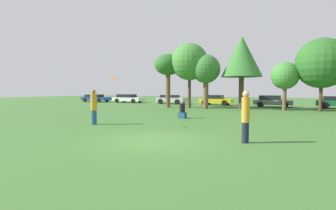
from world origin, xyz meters
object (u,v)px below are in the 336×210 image
object	(u,v)px
tree_0	(168,66)
parked_car_yellow	(216,100)
parked_car_white	(128,98)
parked_car_blue	(95,98)
frisbee	(114,78)
tree_3	(242,57)
parked_car_silver	(171,99)
tree_1	(190,62)
parked_car_grey	(272,101)
person_catcher	(246,116)
tree_2	(206,70)
tree_5	(322,63)
tree_4	(285,76)
bystander_sitting	(182,111)
person_thrower	(94,107)

from	to	relation	value
tree_0	parked_car_yellow	world-z (taller)	tree_0
parked_car_white	parked_car_blue	bearing A→B (deg)	-177.79
parked_car_white	frisbee	bearing A→B (deg)	-56.72
tree_3	parked_car_silver	size ratio (longest dim) A/B	1.76
frisbee	tree_1	size ratio (longest dim) A/B	0.04
parked_car_white	parked_car_grey	size ratio (longest dim) A/B	1.14
person_catcher	parked_car_yellow	distance (m)	22.75
person_catcher	tree_3	bearing A→B (deg)	-69.59
tree_2	parked_car_silver	distance (m)	9.81
tree_1	parked_car_blue	bearing A→B (deg)	162.98
tree_5	parked_car_white	distance (m)	24.65
frisbee	tree_5	bearing A→B (deg)	59.93
tree_4	parked_car_white	xyz separation A→B (m)	(-21.13, 5.06, -2.44)
bystander_sitting	parked_car_grey	distance (m)	15.22
tree_1	tree_2	bearing A→B (deg)	-2.84
parked_car_yellow	parked_car_silver	bearing A→B (deg)	179.02
tree_0	tree_2	world-z (taller)	tree_0
parked_car_white	parked_car_yellow	xyz separation A→B (m)	(13.12, 0.15, 0.01)
tree_3	parked_car_grey	world-z (taller)	tree_3
person_thrower	bystander_sitting	bearing A→B (deg)	67.42
bystander_sitting	parked_car_blue	world-z (taller)	parked_car_blue
frisbee	tree_2	bearing A→B (deg)	92.39
parked_car_blue	person_catcher	bearing A→B (deg)	-39.84
person_catcher	tree_3	size ratio (longest dim) A/B	0.26
tree_3	tree_5	world-z (taller)	tree_3
parked_car_yellow	tree_2	bearing A→B (deg)	-83.38
tree_4	tree_5	distance (m)	3.02
tree_0	parked_car_blue	size ratio (longest dim) A/B	1.24
tree_0	tree_3	distance (m)	7.49
tree_0	tree_5	world-z (taller)	tree_5
tree_3	parked_car_blue	world-z (taller)	tree_3
bystander_sitting	tree_3	distance (m)	11.16
person_catcher	parked_car_blue	distance (m)	33.90
bystander_sitting	tree_2	distance (m)	9.82
person_thrower	tree_4	xyz separation A→B (m)	(8.34, 15.04, 2.14)
parked_car_blue	parked_car_yellow	distance (m)	19.01
frisbee	tree_5	world-z (taller)	tree_5
tree_2	parked_car_white	distance (m)	15.65
person_thrower	person_catcher	size ratio (longest dim) A/B	1.03
tree_1	parked_car_white	distance (m)	14.24
person_catcher	parked_car_yellow	size ratio (longest dim) A/B	0.46
frisbee	tree_4	world-z (taller)	tree_4
tree_4	parked_car_grey	xyz separation A→B (m)	(-1.48, 4.61, -2.43)
tree_1	parked_car_white	xyz separation A→B (m)	(-12.27, 5.99, -4.05)
bystander_sitting	parked_car_yellow	size ratio (longest dim) A/B	0.28
tree_4	parked_car_yellow	size ratio (longest dim) A/B	1.09
tree_3	parked_car_silver	xyz separation A→B (m)	(-10.22, 5.13, -4.37)
tree_1	parked_car_blue	size ratio (longest dim) A/B	1.45
person_thrower	tree_2	distance (m)	14.38
person_thrower	parked_car_silver	distance (m)	20.94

